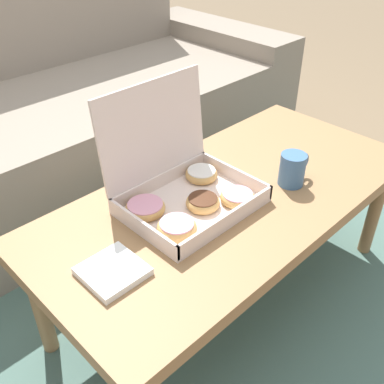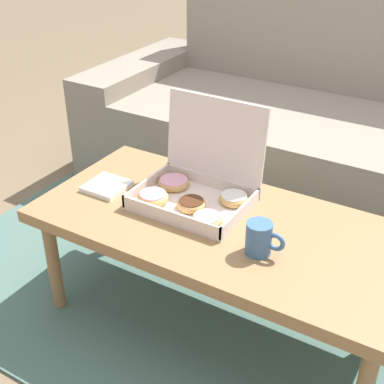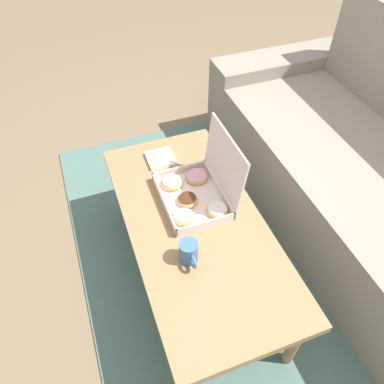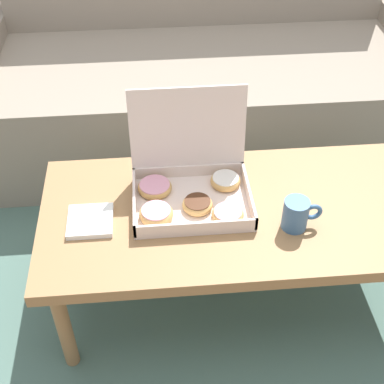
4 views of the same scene
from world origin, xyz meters
name	(u,v)px [view 2 (image 2 of 4)]	position (x,y,z in m)	size (l,w,h in m)	color
ground_plane	(239,296)	(0.00, 0.00, 0.00)	(12.00, 12.00, 0.00)	#756047
area_rug	(273,253)	(0.00, 0.30, 0.01)	(2.32, 1.98, 0.01)	#4C6B60
couch	(327,136)	(0.00, 0.85, 0.31)	(2.20, 0.89, 0.95)	gray
coffee_table	(222,232)	(0.00, -0.16, 0.37)	(1.17, 0.56, 0.41)	#997047
pastry_box	(195,187)	(-0.13, -0.10, 0.47)	(0.35, 0.30, 0.31)	silver
coffee_mug	(260,238)	(0.16, -0.24, 0.46)	(0.11, 0.07, 0.10)	#3D6693
napkin_stack	(107,186)	(-0.43, -0.18, 0.42)	(0.13, 0.13, 0.02)	white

